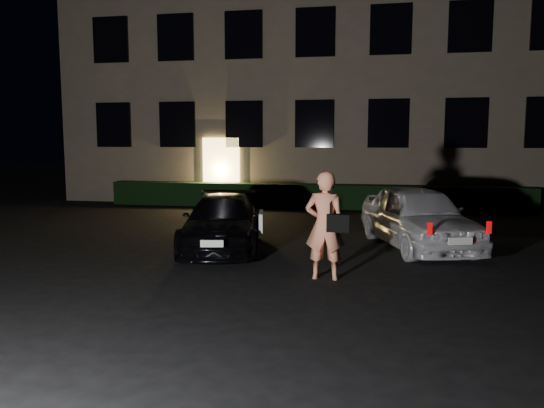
# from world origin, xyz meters

# --- Properties ---
(ground) EXTENTS (80.00, 80.00, 0.00)m
(ground) POSITION_xyz_m (0.00, 0.00, 0.00)
(ground) COLOR black
(ground) RESTS_ON ground
(building) EXTENTS (20.00, 8.11, 12.00)m
(building) POSITION_xyz_m (-0.00, 14.99, 6.00)
(building) COLOR #6E5D4E
(building) RESTS_ON ground
(hedge) EXTENTS (15.00, 0.70, 0.85)m
(hedge) POSITION_xyz_m (0.00, 10.50, 0.42)
(hedge) COLOR black
(hedge) RESTS_ON ground
(sedan) EXTENTS (2.37, 4.28, 1.17)m
(sedan) POSITION_xyz_m (-1.20, 3.05, 0.59)
(sedan) COLOR black
(sedan) RESTS_ON ground
(hatch) EXTENTS (2.86, 4.46, 1.41)m
(hatch) POSITION_xyz_m (3.12, 3.93, 0.71)
(hatch) COLOR white
(hatch) RESTS_ON ground
(man) EXTENTS (0.77, 0.45, 1.90)m
(man) POSITION_xyz_m (1.30, 0.80, 0.95)
(man) COLOR #FF966D
(man) RESTS_ON ground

